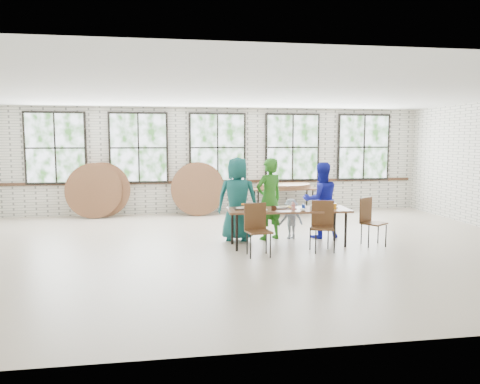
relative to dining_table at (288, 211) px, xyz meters
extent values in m
plane|color=#AF9F8B|center=(-0.91, -0.02, -0.69)|extent=(12.00, 12.00, 0.00)
plane|color=white|center=(-0.91, -0.02, 2.31)|extent=(12.00, 12.00, 0.00)
plane|color=silver|center=(-0.91, 4.48, 0.81)|extent=(12.00, 0.00, 12.00)
plane|color=silver|center=(-0.91, -4.52, 0.81)|extent=(12.00, 0.00, 12.00)
cube|color=#422819|center=(-0.91, 4.45, 0.21)|extent=(11.80, 0.05, 0.08)
cube|color=black|center=(-5.31, 4.42, 1.19)|extent=(1.62, 0.05, 1.97)
cube|color=white|center=(-5.31, 4.39, 1.19)|extent=(1.50, 0.01, 1.85)
cube|color=black|center=(-3.11, 4.42, 1.19)|extent=(1.62, 0.05, 1.97)
cube|color=white|center=(-3.11, 4.39, 1.19)|extent=(1.50, 0.01, 1.85)
cube|color=black|center=(-0.91, 4.42, 1.19)|extent=(1.62, 0.05, 1.97)
cube|color=white|center=(-0.91, 4.39, 1.19)|extent=(1.50, 0.01, 1.85)
cube|color=black|center=(1.29, 4.42, 1.19)|extent=(1.62, 0.05, 1.97)
cube|color=white|center=(1.29, 4.39, 1.19)|extent=(1.50, 0.01, 1.85)
cube|color=black|center=(3.49, 4.42, 1.19)|extent=(1.62, 0.05, 1.97)
cube|color=white|center=(3.49, 4.39, 1.19)|extent=(1.50, 0.01, 1.85)
cube|color=brown|center=(0.00, 0.00, 0.03)|extent=(2.44, 0.93, 0.04)
cylinder|color=black|center=(-1.08, -0.30, -0.34)|extent=(0.05, 0.05, 0.70)
cylinder|color=black|center=(-1.08, 0.30, -0.34)|extent=(0.05, 0.05, 0.70)
cylinder|color=black|center=(1.08, -0.30, -0.34)|extent=(0.05, 0.05, 0.70)
cylinder|color=black|center=(1.08, 0.30, -0.34)|extent=(0.05, 0.05, 0.70)
cube|color=#52331B|center=(-0.75, -0.74, -0.24)|extent=(0.48, 0.46, 0.03)
cube|color=#52331B|center=(-0.78, -0.55, 0.01)|extent=(0.42, 0.09, 0.50)
cylinder|color=black|center=(-0.93, -0.91, -0.47)|extent=(0.02, 0.02, 0.44)
cylinder|color=black|center=(-0.93, -0.57, -0.47)|extent=(0.02, 0.02, 0.44)
cylinder|color=black|center=(-0.57, -0.91, -0.47)|extent=(0.02, 0.02, 0.44)
cylinder|color=black|center=(-0.57, -0.57, -0.47)|extent=(0.02, 0.02, 0.44)
cube|color=#52331B|center=(0.50, -0.59, -0.24)|extent=(0.53, 0.52, 0.03)
cube|color=#52331B|center=(0.57, -0.41, 0.01)|extent=(0.41, 0.17, 0.50)
cylinder|color=black|center=(0.32, -0.76, -0.47)|extent=(0.02, 0.02, 0.44)
cylinder|color=black|center=(0.32, -0.42, -0.47)|extent=(0.02, 0.02, 0.44)
cylinder|color=black|center=(0.68, -0.76, -0.47)|extent=(0.02, 0.02, 0.44)
cylinder|color=black|center=(0.68, -0.42, -0.47)|extent=(0.02, 0.02, 0.44)
cube|color=#52331B|center=(1.68, -0.27, -0.24)|extent=(0.57, 0.57, 0.03)
cube|color=#52331B|center=(1.57, -0.11, 0.01)|extent=(0.36, 0.26, 0.50)
cylinder|color=black|center=(1.50, -0.44, -0.47)|extent=(0.02, 0.02, 0.44)
cylinder|color=black|center=(1.50, -0.10, -0.47)|extent=(0.02, 0.02, 0.44)
cylinder|color=black|center=(1.86, -0.44, -0.47)|extent=(0.02, 0.02, 0.44)
cylinder|color=black|center=(1.86, -0.10, -0.47)|extent=(0.02, 0.02, 0.44)
imported|color=#19625D|center=(-0.92, 0.65, 0.18)|extent=(0.97, 0.76, 1.75)
imported|color=#2B761F|center=(-0.24, 0.65, 0.17)|extent=(0.74, 0.62, 1.72)
imported|color=#142640|center=(0.23, 0.65, -0.26)|extent=(0.59, 0.39, 0.85)
imported|color=#1A21B6|center=(0.89, 0.65, 0.12)|extent=(0.82, 0.65, 1.62)
cube|color=brown|center=(0.91, 3.93, 0.03)|extent=(1.83, 0.82, 0.04)
cylinder|color=black|center=(0.13, 3.65, -0.34)|extent=(0.04, 0.04, 0.70)
cylinder|color=black|center=(0.13, 4.20, -0.34)|extent=(0.04, 0.04, 0.70)
cylinder|color=black|center=(1.69, 3.65, -0.34)|extent=(0.04, 0.04, 0.70)
cylinder|color=black|center=(1.69, 4.20, -0.34)|extent=(0.04, 0.04, 0.70)
cube|color=black|center=(-0.86, 0.13, 0.06)|extent=(0.44, 0.33, 0.02)
cube|color=black|center=(-0.07, 0.10, 0.06)|extent=(0.44, 0.33, 0.02)
cube|color=black|center=(0.78, 0.10, 0.06)|extent=(0.44, 0.33, 0.02)
cylinder|color=black|center=(-0.34, -0.17, 0.10)|extent=(0.09, 0.09, 0.09)
cube|color=red|center=(0.05, -0.17, 0.11)|extent=(0.06, 0.07, 0.11)
cylinder|color=#1635A9|center=(0.29, -0.08, 0.10)|extent=(0.07, 0.07, 0.10)
cylinder|color=orange|center=(0.91, -0.15, 0.11)|extent=(0.07, 0.07, 0.11)
cylinder|color=white|center=(0.46, -0.23, 0.10)|extent=(0.17, 0.17, 0.10)
ellipsoid|color=white|center=(-0.52, -0.20, 0.08)|extent=(0.11, 0.11, 0.05)
ellipsoid|color=white|center=(0.21, -0.29, 0.08)|extent=(0.11, 0.11, 0.05)
ellipsoid|color=white|center=(0.63, -0.09, 0.08)|extent=(0.11, 0.11, 0.05)
cylinder|color=brown|center=(0.91, 3.93, 0.07)|extent=(1.50, 1.50, 0.04)
cylinder|color=brown|center=(0.91, 3.93, 0.12)|extent=(1.50, 1.50, 0.04)
cylinder|color=brown|center=(0.91, 3.93, 0.16)|extent=(1.50, 1.50, 0.04)
cylinder|color=brown|center=(-4.09, 4.15, 0.05)|extent=(1.50, 0.28, 1.49)
cylinder|color=brown|center=(-4.30, 4.05, 0.05)|extent=(1.50, 0.35, 1.48)
cylinder|color=brown|center=(-1.49, 4.15, 0.05)|extent=(1.50, 0.37, 1.47)
cylinder|color=brown|center=(-1.50, 4.05, 0.05)|extent=(1.50, 0.38, 1.47)
camera|label=1|loc=(-2.40, -8.87, 1.42)|focal=35.00mm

